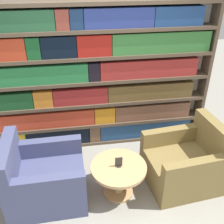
% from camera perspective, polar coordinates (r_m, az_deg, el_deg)
% --- Properties ---
extents(ground_plane, '(14.00, 14.00, 0.00)m').
position_cam_1_polar(ground_plane, '(3.48, -0.24, -19.29)').
color(ground_plane, gray).
extents(bookshelf, '(3.46, 0.30, 2.20)m').
position_cam_1_polar(bookshelf, '(3.93, -3.52, 6.89)').
color(bookshelf, silver).
rests_on(bookshelf, ground_plane).
extents(armchair_left, '(0.94, 0.82, 0.87)m').
position_cam_1_polar(armchair_left, '(3.45, -14.67, -14.01)').
color(armchair_left, '#42476B').
rests_on(armchair_left, ground_plane).
extents(armchair_right, '(1.00, 0.89, 0.87)m').
position_cam_1_polar(armchair_right, '(3.69, 15.75, -10.69)').
color(armchair_right, olive).
rests_on(armchair_right, ground_plane).
extents(coffee_table, '(0.70, 0.70, 0.45)m').
position_cam_1_polar(coffee_table, '(3.37, 1.43, -13.32)').
color(coffee_table, tan).
rests_on(coffee_table, ground_plane).
extents(table_sign, '(0.09, 0.06, 0.13)m').
position_cam_1_polar(table_sign, '(3.24, 1.47, -10.95)').
color(table_sign, black).
rests_on(table_sign, coffee_table).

